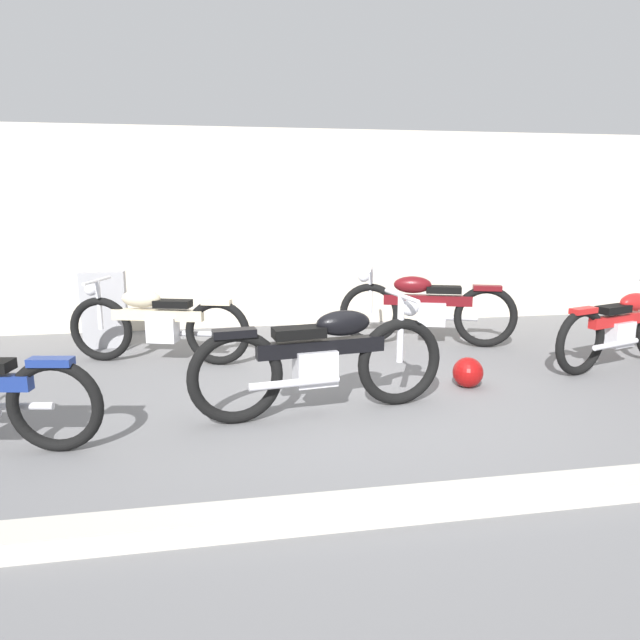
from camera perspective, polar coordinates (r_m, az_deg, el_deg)
The scene contains 9 objects.
ground_plane at distance 5.01m, azimuth 3.95°, elevation -8.72°, with size 40.00×40.00×0.00m, color slate.
building_wall at distance 8.16m, azimuth -1.93°, elevation 9.02°, with size 18.00×0.30×2.69m, color beige.
curb_strip at distance 3.52m, azimuth 10.92°, elevation -17.38°, with size 18.00×0.24×0.12m, color #B7B2A8.
stone_marker at distance 7.37m, azimuth -20.65°, elevation 0.98°, with size 0.51×0.20×0.92m, color #9E9EA3.
helmet at distance 5.67m, azimuth 14.50°, elevation -5.07°, with size 0.29×0.29×0.29m, color maroon.
motorcycle_cream at distance 6.47m, azimuth -15.93°, elevation -0.32°, with size 1.98×0.81×0.92m.
motorcycle_red at distance 6.89m, azimuth 27.90°, elevation -0.65°, with size 1.91×0.82×0.89m.
motorcycle_black at distance 4.74m, azimuth 0.35°, elevation -3.88°, with size 2.19×0.64×0.98m.
motorcycle_maroon at distance 7.09m, azimuth 10.47°, elevation 1.18°, with size 2.06×0.88×0.96m.
Camera 1 is at (-1.15, -4.55, 1.78)m, focal length 32.16 mm.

